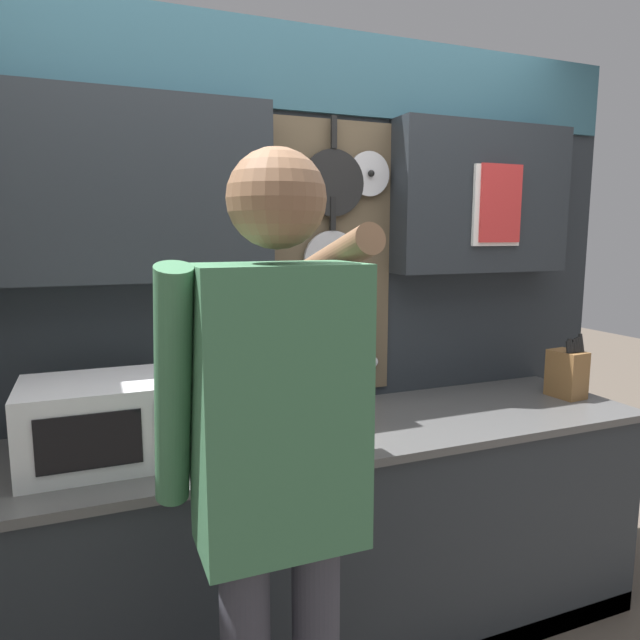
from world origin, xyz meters
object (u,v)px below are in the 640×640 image
at_px(microwave, 109,420).
at_px(knife_block, 567,373).
at_px(utensil_crock, 343,404).
at_px(person, 278,461).

height_order(microwave, knife_block, knife_block).
distance_m(microwave, knife_block, 1.91).
bearing_deg(utensil_crock, microwave, -179.88).
distance_m(utensil_crock, person, 0.81).
xyz_separation_m(microwave, person, (0.35, -0.66, 0.06)).
relative_size(microwave, knife_block, 1.81).
distance_m(microwave, person, 0.75).
distance_m(microwave, utensil_crock, 0.82).
xyz_separation_m(microwave, utensil_crock, (0.82, 0.00, -0.04)).
relative_size(utensil_crock, person, 0.20).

